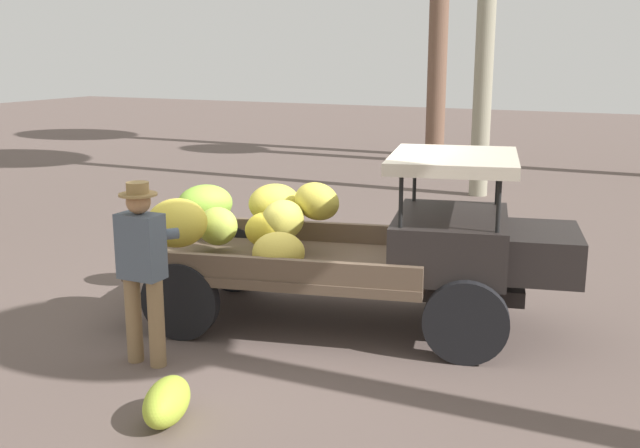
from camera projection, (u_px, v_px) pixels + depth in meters
The scene contains 4 objects.
ground_plane at pixel (299, 319), 8.12m from camera, with size 60.00×60.00×0.00m, color brown.
truck at pixel (361, 243), 7.80m from camera, with size 4.66×2.53×1.84m.
farmer at pixel (142, 262), 6.77m from camera, with size 0.53×0.46×1.71m.
loose_banana_bunch at pixel (167, 402), 5.83m from camera, with size 0.63×0.32×0.35m, color #ABC238.
Camera 1 is at (3.50, -6.84, 2.84)m, focal length 42.19 mm.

